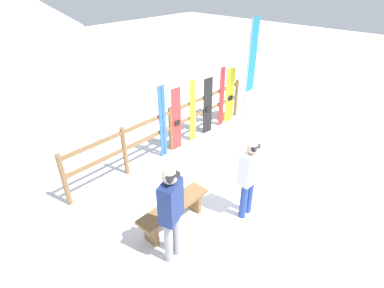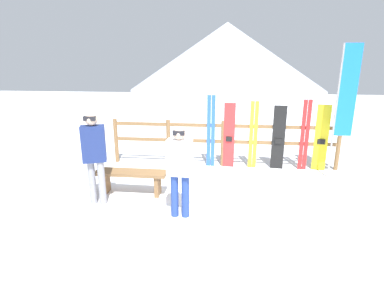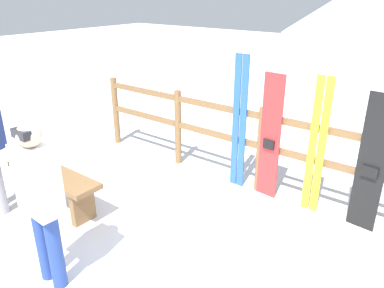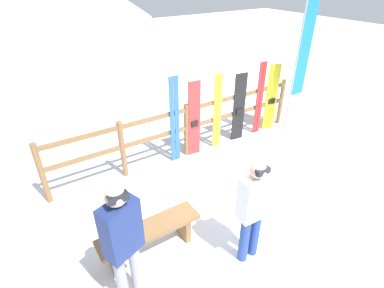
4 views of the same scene
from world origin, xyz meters
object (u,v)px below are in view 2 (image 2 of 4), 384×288
Objects in this scene: ski_pair_red at (305,135)px; bench at (131,177)px; ski_pair_yellow at (253,135)px; person_white at (180,166)px; snowboard_yellow at (321,138)px; snowboard_red at (229,136)px; snowboard_black_stripe at (278,138)px; rental_flag at (344,99)px; ski_pair_blue at (211,131)px; person_navy at (94,152)px.

bench is at bearing -153.56° from ski_pair_red.
ski_pair_red is (1.20, 0.00, 0.03)m from ski_pair_yellow.
bench is 0.86× the size of ski_pair_yellow.
snowboard_yellow reaches higher than person_white.
snowboard_black_stripe is at bearing -0.00° from snowboard_red.
person_white is 3.95m from rental_flag.
bench is 2.40m from ski_pair_blue.
snowboard_red is 2.16m from snowboard_yellow.
ski_pair_blue is at bearing 81.84° from person_white.
person_navy is 1.06× the size of snowboard_red.
snowboard_red is (1.90, 1.83, 0.44)m from bench.
snowboard_yellow is (2.61, -0.00, -0.10)m from ski_pair_blue.
person_navy is 4.25m from snowboard_black_stripe.
bench is 3.12m from ski_pair_yellow.
rental_flag is at bearing -14.11° from ski_pair_yellow.
person_navy is at bearing 169.31° from person_white.
snowboard_yellow is at bearing -0.00° from snowboard_red.
ski_pair_yellow is at bearing 0.33° from snowboard_red.
rental_flag is (2.82, -0.45, 0.88)m from ski_pair_blue.
snowboard_red is 0.58m from ski_pair_yellow.
person_navy reaches higher than snowboard_yellow.
person_navy is 3.32m from snowboard_red.
snowboard_black_stripe is at bearing 30.69° from bench.
bench is at bearing 144.82° from person_white.
snowboard_yellow is at bearing 26.78° from person_navy.
ski_pair_yellow is (2.48, 1.83, 0.47)m from bench.
ski_pair_red is at bearing 0.11° from snowboard_red.
person_navy is 3.01m from ski_pair_blue.
ski_pair_red reaches higher than ski_pair_yellow.
ski_pair_blue is 1.03m from ski_pair_yellow.
snowboard_black_stripe is at bearing -180.00° from snowboard_yellow.
person_navy is 1.07× the size of snowboard_yellow.
rental_flag is at bearing 33.87° from person_white.
rental_flag is (0.60, -0.45, 0.92)m from ski_pair_red.
ski_pair_red is at bearing 142.96° from rental_flag.
person_navy is at bearing -136.15° from snowboard_red.
ski_pair_blue is 2.22m from ski_pair_red.
snowboard_yellow is 1.09m from rental_flag.
bench is at bearing -149.31° from snowboard_black_stripe.
snowboard_yellow reaches higher than bench.
snowboard_black_stripe is 0.99m from snowboard_yellow.
snowboard_red is at bearing 180.00° from snowboard_yellow.
ski_pair_red is (1.78, 0.00, 0.05)m from snowboard_red.
rental_flag is (2.38, -0.45, 0.97)m from snowboard_red.
snowboard_red is 0.94× the size of ski_pair_red.
snowboard_red is (0.82, 2.59, -0.10)m from person_white.
ski_pair_red is 0.39m from snowboard_yellow.
ski_pair_blue is 0.61× the size of rental_flag.
person_navy is 5.10m from snowboard_yellow.
person_white is 0.91× the size of person_navy.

